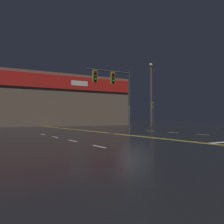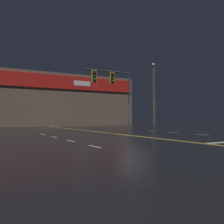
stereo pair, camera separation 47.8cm
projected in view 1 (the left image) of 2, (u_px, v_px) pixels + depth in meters
ground_plane at (134, 136)px, 20.11m from camera, size 200.00×200.00×0.00m
road_markings at (160, 136)px, 19.40m from camera, size 17.65×60.00×0.01m
traffic_signal_median at (112, 84)px, 20.72m from camera, size 4.22×0.36×5.57m
traffic_signal_corner_northeast at (153, 109)px, 37.91m from camera, size 0.42×0.36×3.83m
streetlight_far_left at (151, 87)px, 43.68m from camera, size 0.56×0.56×11.08m
building_backdrop at (40, 101)px, 46.83m from camera, size 33.75×10.23×9.44m
utility_pole_row at (65, 94)px, 42.92m from camera, size 46.49×0.26×12.15m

